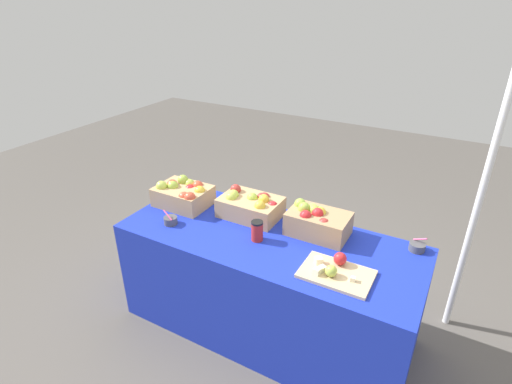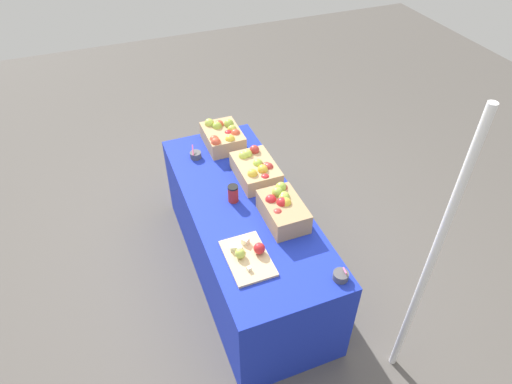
{
  "view_description": "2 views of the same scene",
  "coord_description": "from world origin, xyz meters",
  "px_view_note": "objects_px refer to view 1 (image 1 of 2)",
  "views": [
    {
      "loc": [
        0.97,
        -1.89,
        2.11
      ],
      "look_at": [
        -0.1,
        0.03,
        1.02
      ],
      "focal_mm": 28.24,
      "sensor_mm": 36.0,
      "label": 1
    },
    {
      "loc": [
        2.2,
        -0.77,
        2.85
      ],
      "look_at": [
        0.03,
        0.08,
        0.84
      ],
      "focal_mm": 31.44,
      "sensor_mm": 36.0,
      "label": 2
    }
  ],
  "objects_px": {
    "cutting_board_front": "(335,271)",
    "apple_crate_left": "(183,194)",
    "apple_crate_middle": "(251,205)",
    "sample_bowl_near": "(171,220)",
    "sample_bowl_mid": "(417,247)",
    "coffee_cup": "(257,231)",
    "apple_crate_right": "(317,221)",
    "tent_pole": "(480,199)"
  },
  "relations": [
    {
      "from": "apple_crate_middle",
      "to": "sample_bowl_near",
      "type": "height_order",
      "value": "apple_crate_middle"
    },
    {
      "from": "sample_bowl_near",
      "to": "coffee_cup",
      "type": "relative_size",
      "value": 0.77
    },
    {
      "from": "sample_bowl_near",
      "to": "tent_pole",
      "type": "relative_size",
      "value": 0.05
    },
    {
      "from": "apple_crate_right",
      "to": "apple_crate_middle",
      "type": "bearing_deg",
      "value": -179.34
    },
    {
      "from": "sample_bowl_near",
      "to": "apple_crate_left",
      "type": "bearing_deg",
      "value": 110.12
    },
    {
      "from": "apple_crate_middle",
      "to": "cutting_board_front",
      "type": "distance_m",
      "value": 0.79
    },
    {
      "from": "cutting_board_front",
      "to": "sample_bowl_mid",
      "type": "height_order",
      "value": "sample_bowl_mid"
    },
    {
      "from": "sample_bowl_mid",
      "to": "apple_crate_left",
      "type": "bearing_deg",
      "value": -172.14
    },
    {
      "from": "sample_bowl_mid",
      "to": "tent_pole",
      "type": "xyz_separation_m",
      "value": [
        0.27,
        0.35,
        0.22
      ]
    },
    {
      "from": "sample_bowl_mid",
      "to": "tent_pole",
      "type": "relative_size",
      "value": 0.05
    },
    {
      "from": "apple_crate_left",
      "to": "tent_pole",
      "type": "distance_m",
      "value": 1.92
    },
    {
      "from": "apple_crate_left",
      "to": "coffee_cup",
      "type": "xyz_separation_m",
      "value": [
        0.68,
        -0.15,
        -0.02
      ]
    },
    {
      "from": "apple_crate_left",
      "to": "coffee_cup",
      "type": "height_order",
      "value": "apple_crate_left"
    },
    {
      "from": "apple_crate_right",
      "to": "coffee_cup",
      "type": "xyz_separation_m",
      "value": [
        -0.29,
        -0.25,
        -0.02
      ]
    },
    {
      "from": "apple_crate_right",
      "to": "sample_bowl_mid",
      "type": "xyz_separation_m",
      "value": [
        0.59,
        0.11,
        -0.06
      ]
    },
    {
      "from": "apple_crate_left",
      "to": "sample_bowl_mid",
      "type": "distance_m",
      "value": 1.58
    },
    {
      "from": "apple_crate_right",
      "to": "sample_bowl_near",
      "type": "distance_m",
      "value": 0.95
    },
    {
      "from": "apple_crate_right",
      "to": "tent_pole",
      "type": "relative_size",
      "value": 0.19
    },
    {
      "from": "tent_pole",
      "to": "sample_bowl_near",
      "type": "bearing_deg",
      "value": -154.49
    },
    {
      "from": "cutting_board_front",
      "to": "sample_bowl_near",
      "type": "xyz_separation_m",
      "value": [
        -1.12,
        -0.02,
        0.0
      ]
    },
    {
      "from": "coffee_cup",
      "to": "tent_pole",
      "type": "height_order",
      "value": "tent_pole"
    },
    {
      "from": "apple_crate_left",
      "to": "cutting_board_front",
      "type": "xyz_separation_m",
      "value": [
        1.22,
        -0.23,
        -0.06
      ]
    },
    {
      "from": "apple_crate_middle",
      "to": "tent_pole",
      "type": "relative_size",
      "value": 0.2
    },
    {
      "from": "apple_crate_middle",
      "to": "apple_crate_left",
      "type": "bearing_deg",
      "value": -169.15
    },
    {
      "from": "apple_crate_left",
      "to": "apple_crate_right",
      "type": "relative_size",
      "value": 0.99
    },
    {
      "from": "apple_crate_middle",
      "to": "apple_crate_right",
      "type": "relative_size",
      "value": 1.07
    },
    {
      "from": "apple_crate_left",
      "to": "cutting_board_front",
      "type": "bearing_deg",
      "value": -10.92
    },
    {
      "from": "apple_crate_left",
      "to": "apple_crate_middle",
      "type": "bearing_deg",
      "value": 10.85
    },
    {
      "from": "apple_crate_right",
      "to": "sample_bowl_mid",
      "type": "bearing_deg",
      "value": 10.91
    },
    {
      "from": "apple_crate_right",
      "to": "sample_bowl_near",
      "type": "relative_size",
      "value": 3.76
    },
    {
      "from": "sample_bowl_mid",
      "to": "coffee_cup",
      "type": "height_order",
      "value": "coffee_cup"
    },
    {
      "from": "sample_bowl_near",
      "to": "tent_pole",
      "type": "xyz_separation_m",
      "value": [
        1.73,
        0.83,
        0.22
      ]
    },
    {
      "from": "cutting_board_front",
      "to": "sample_bowl_near",
      "type": "bearing_deg",
      "value": -178.84
    },
    {
      "from": "apple_crate_left",
      "to": "apple_crate_middle",
      "type": "xyz_separation_m",
      "value": [
        0.5,
        0.1,
        -0.01
      ]
    },
    {
      "from": "apple_crate_middle",
      "to": "sample_bowl_mid",
      "type": "relative_size",
      "value": 4.22
    },
    {
      "from": "sample_bowl_mid",
      "to": "coffee_cup",
      "type": "distance_m",
      "value": 0.95
    },
    {
      "from": "sample_bowl_mid",
      "to": "apple_crate_right",
      "type": "bearing_deg",
      "value": -169.09
    },
    {
      "from": "coffee_cup",
      "to": "tent_pole",
      "type": "distance_m",
      "value": 1.36
    },
    {
      "from": "apple_crate_right",
      "to": "cutting_board_front",
      "type": "relative_size",
      "value": 0.98
    },
    {
      "from": "cutting_board_front",
      "to": "coffee_cup",
      "type": "bearing_deg",
      "value": 170.63
    },
    {
      "from": "apple_crate_middle",
      "to": "apple_crate_right",
      "type": "xyz_separation_m",
      "value": [
        0.47,
        0.01,
        0.01
      ]
    },
    {
      "from": "cutting_board_front",
      "to": "apple_crate_left",
      "type": "bearing_deg",
      "value": 169.08
    }
  ]
}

